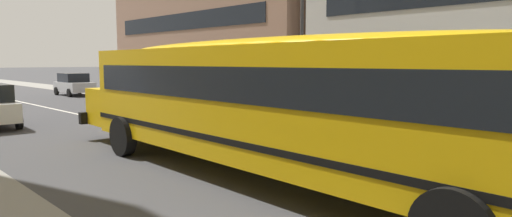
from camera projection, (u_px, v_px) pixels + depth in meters
ground_plane at (245, 151)px, 11.98m from camera, size 400.00×400.00×0.00m
sidewalk_far at (375, 125)px, 16.85m from camera, size 120.00×3.00×0.01m
lane_centreline at (245, 150)px, 11.98m from camera, size 110.00×0.16×0.01m
school_bus at (264, 96)px, 9.06m from camera, size 13.33×3.37×2.97m
parked_car_red_near_corner at (227, 98)px, 19.36m from camera, size 3.91×1.90×1.64m
parked_car_green_by_lamppost at (142, 91)px, 24.40m from camera, size 3.93×1.95×1.64m
parked_car_silver_under_tree at (74, 84)px, 31.60m from camera, size 3.93×1.94×1.64m
street_lamp at (302, 18)px, 18.18m from camera, size 0.44×0.44×6.80m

